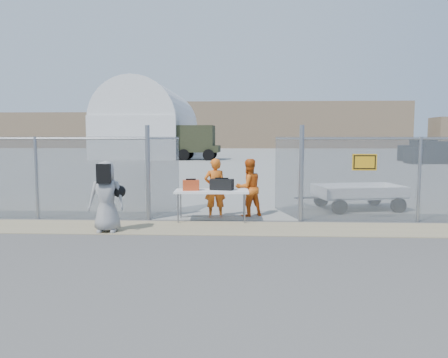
{
  "coord_description": "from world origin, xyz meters",
  "views": [
    {
      "loc": [
        0.52,
        -9.31,
        2.19
      ],
      "look_at": [
        0.0,
        2.0,
        1.1
      ],
      "focal_mm": 35.0,
      "sensor_mm": 36.0,
      "label": 1
    }
  ],
  "objects_px": {
    "utility_trailer": "(358,197)",
    "security_worker_left": "(215,188)",
    "security_worker_right": "(248,188)",
    "folding_table": "(212,206)",
    "visitor": "(106,197)"
  },
  "relations": [
    {
      "from": "utility_trailer",
      "to": "security_worker_left",
      "type": "bearing_deg",
      "value": -172.01
    },
    {
      "from": "security_worker_right",
      "to": "utility_trailer",
      "type": "distance_m",
      "value": 3.57
    },
    {
      "from": "folding_table",
      "to": "security_worker_left",
      "type": "bearing_deg",
      "value": 82.64
    },
    {
      "from": "security_worker_right",
      "to": "visitor",
      "type": "distance_m",
      "value": 3.94
    },
    {
      "from": "security_worker_right",
      "to": "utility_trailer",
      "type": "bearing_deg",
      "value": 172.4
    },
    {
      "from": "security_worker_right",
      "to": "folding_table",
      "type": "bearing_deg",
      "value": 9.31
    },
    {
      "from": "security_worker_right",
      "to": "utility_trailer",
      "type": "relative_size",
      "value": 0.49
    },
    {
      "from": "visitor",
      "to": "utility_trailer",
      "type": "xyz_separation_m",
      "value": [
        6.61,
        3.43,
        -0.43
      ]
    },
    {
      "from": "security_worker_right",
      "to": "utility_trailer",
      "type": "height_order",
      "value": "security_worker_right"
    },
    {
      "from": "security_worker_left",
      "to": "security_worker_right",
      "type": "relative_size",
      "value": 1.01
    },
    {
      "from": "folding_table",
      "to": "utility_trailer",
      "type": "relative_size",
      "value": 0.58
    },
    {
      "from": "folding_table",
      "to": "security_worker_right",
      "type": "height_order",
      "value": "security_worker_right"
    },
    {
      "from": "folding_table",
      "to": "visitor",
      "type": "height_order",
      "value": "visitor"
    },
    {
      "from": "folding_table",
      "to": "visitor",
      "type": "relative_size",
      "value": 1.16
    },
    {
      "from": "folding_table",
      "to": "security_worker_left",
      "type": "distance_m",
      "value": 0.65
    }
  ]
}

